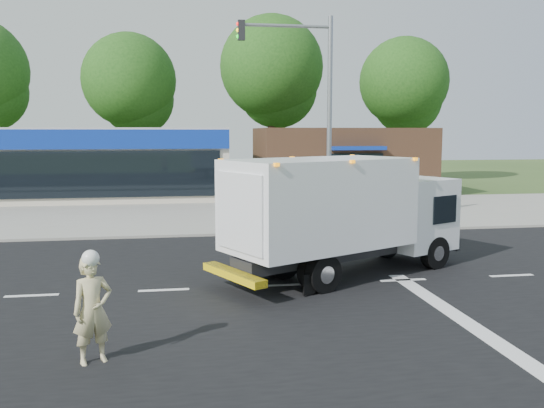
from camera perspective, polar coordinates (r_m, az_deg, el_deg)
The scene contains 11 objects.
ground at distance 14.33m, azimuth 1.53°, elevation -8.08°, with size 120.00×120.00×0.00m, color #385123.
road_asphalt at distance 14.33m, azimuth 1.53°, elevation -8.06°, with size 60.00×14.00×0.02m, color black.
sidewalk at distance 22.25m, azimuth -2.32°, elevation -2.45°, with size 60.00×2.40×0.12m, color gray.
parking_apron at distance 27.97m, azimuth -3.70°, elevation -0.59°, with size 60.00×9.00×0.02m, color gray.
lane_markings at distance 13.38m, azimuth 8.37°, elevation -9.19°, with size 55.20×7.00×0.01m.
ems_box_truck at distance 15.03m, azimuth 6.99°, elevation -0.42°, with size 7.26×5.06×3.12m.
emergency_worker at distance 9.92m, azimuth -17.36°, elevation -9.81°, with size 0.77×0.66×1.89m.
retail_strip_mall at distance 34.19m, azimuth -19.91°, elevation 3.78°, with size 18.00×6.20×4.00m.
brown_storefront at distance 34.95m, azimuth 6.89°, elevation 4.20°, with size 10.00×6.70×4.00m.
traffic_signal_pole at distance 21.78m, azimuth 4.06°, elevation 10.18°, with size 3.51×0.25×8.00m.
background_trees at distance 41.95m, azimuth -6.78°, elevation 12.03°, with size 36.77×7.39×12.10m.
Camera 1 is at (-2.53, -13.60, 3.76)m, focal length 38.00 mm.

